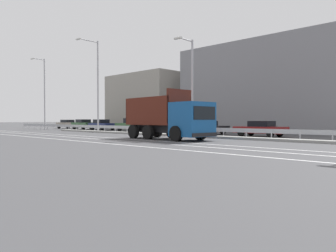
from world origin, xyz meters
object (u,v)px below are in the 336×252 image
object	(u,v)px
parked_car_5	(207,127)
parked_car_6	(260,129)
street_lamp_0	(44,91)
street_lamp_2	(191,83)
median_road_sign	(169,122)
parked_car_0	(68,124)
parked_car_4	(169,127)
parked_car_2	(102,125)
parked_car_1	(84,124)
street_lamp_1	(96,82)
parked_car_3	(132,125)
dump_truck	(176,121)

from	to	relation	value
parked_car_5	parked_car_6	distance (m)	5.92
street_lamp_0	street_lamp_2	size ratio (longest dim) A/B	1.24
median_road_sign	parked_car_0	bearing A→B (deg)	169.36
parked_car_4	parked_car_6	distance (m)	11.56
street_lamp_0	parked_car_2	world-z (taller)	street_lamp_0
parked_car_1	parked_car_4	bearing A→B (deg)	93.16
street_lamp_2	parked_car_0	distance (m)	30.77
street_lamp_1	parked_car_1	distance (m)	13.26
street_lamp_2	parked_car_0	bearing A→B (deg)	169.83
street_lamp_0	parked_car_1	bearing A→B (deg)	62.96
street_lamp_1	parked_car_0	size ratio (longest dim) A/B	2.43
street_lamp_2	parked_car_1	bearing A→B (deg)	168.50
parked_car_4	parked_car_3	bearing A→B (deg)	90.84
street_lamp_0	street_lamp_1	xyz separation A→B (m)	(13.66, -0.32, 0.18)
street_lamp_1	parked_car_2	distance (m)	9.43
street_lamp_1	parked_car_2	xyz separation A→B (m)	(-6.31, 5.00, -4.92)
parked_car_5	street_lamp_0	bearing A→B (deg)	-82.02
parked_car_1	dump_truck	bearing A→B (deg)	73.91
street_lamp_2	parked_car_2	bearing A→B (deg)	166.27
parked_car_0	parked_car_6	size ratio (longest dim) A/B	0.96
parked_car_2	parked_car_6	xyz separation A→B (m)	(23.75, -0.18, -0.06)
parked_car_2	parked_car_6	distance (m)	23.75
street_lamp_2	parked_car_5	xyz separation A→B (m)	(-2.14, 4.99, -3.83)
parked_car_2	street_lamp_1	bearing A→B (deg)	52.01
parked_car_3	parked_car_4	world-z (taller)	parked_car_3
parked_car_4	parked_car_6	xyz separation A→B (m)	(11.54, -0.70, 0.02)
parked_car_1	parked_car_5	bearing A→B (deg)	91.85
dump_truck	parked_car_1	world-z (taller)	dump_truck
street_lamp_1	parked_car_5	distance (m)	13.56
median_road_sign	parked_car_3	world-z (taller)	median_road_sign
parked_car_6	parked_car_1	bearing A→B (deg)	89.74
parked_car_1	parked_car_2	xyz separation A→B (m)	(4.88, -0.17, -0.01)
parked_car_0	parked_car_5	bearing A→B (deg)	84.92
street_lamp_0	parked_car_1	world-z (taller)	street_lamp_0
median_road_sign	street_lamp_0	xyz separation A→B (m)	(-24.56, -0.06, 4.28)
parked_car_0	parked_car_2	size ratio (longest dim) A/B	1.02
dump_truck	parked_car_1	size ratio (longest dim) A/B	1.77
parked_car_0	parked_car_1	world-z (taller)	parked_car_1
median_road_sign	parked_car_0	distance (m)	27.78
parked_car_1	parked_car_6	bearing A→B (deg)	91.30
dump_truck	street_lamp_2	distance (m)	5.10
street_lamp_2	parked_car_3	xyz separation A→B (m)	(-13.81, 5.18, -3.71)
street_lamp_1	parked_car_6	world-z (taller)	street_lamp_1
street_lamp_1	parked_car_1	bearing A→B (deg)	155.19
parked_car_2	parked_car_4	size ratio (longest dim) A/B	0.94
parked_car_1	parked_car_5	xyz separation A→B (m)	(22.71, -0.07, -0.07)
street_lamp_2	parked_car_6	world-z (taller)	street_lamp_2
median_road_sign	street_lamp_0	bearing A→B (deg)	-179.87
parked_car_1	parked_car_3	size ratio (longest dim) A/B	0.89
parked_car_1	parked_car_6	size ratio (longest dim) A/B	0.99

